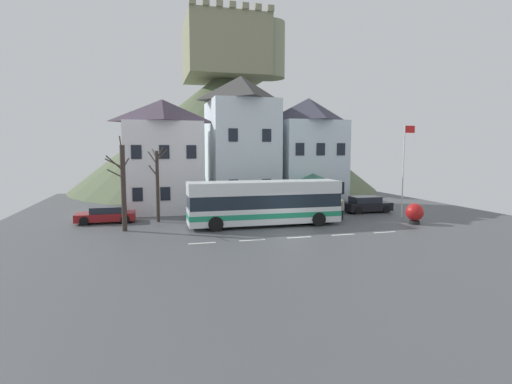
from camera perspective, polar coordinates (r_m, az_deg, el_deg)
The scene contains 17 objects.
ground_plane at distance 26.16m, azimuth 5.15°, elevation -5.94°, with size 40.00×60.00×0.07m.
townhouse_00 at distance 35.58m, azimuth -13.10°, elevation 4.99°, with size 6.48×5.14×9.70m.
townhouse_01 at distance 37.39m, azimuth -2.15°, elevation 7.05°, with size 5.85×6.92×12.14m.
townhouse_02 at distance 38.86m, azimuth 7.45°, elevation 5.59°, with size 5.94×5.88×10.29m.
hilltop_castle at distance 57.63m, azimuth -4.36°, elevation 9.23°, with size 41.95×41.95×23.89m.
transit_bus at distance 28.36m, azimuth 1.21°, elevation -1.63°, with size 10.89×2.67×3.19m.
bus_shelter at distance 33.96m, azimuth 8.13°, elevation 1.74°, with size 3.60×3.60×3.43m.
parked_car_00 at distance 31.78m, azimuth -20.55°, elevation -3.02°, with size 4.25×2.06×1.22m.
parked_car_01 at distance 36.00m, azimuth 15.50°, elevation -1.72°, with size 4.02×2.04×1.39m.
pedestrian_00 at distance 31.35m, azimuth 7.62°, elevation -2.37°, with size 0.31×0.35×1.65m.
pedestrian_01 at distance 31.42m, azimuth 12.19°, elevation -2.21°, with size 0.34×0.34×1.62m.
pedestrian_02 at distance 31.92m, azimuth 6.11°, elevation -2.06°, with size 0.32×0.32×1.57m.
public_bench at distance 36.53m, azimuth 9.46°, elevation -1.80°, with size 1.73×0.48×0.87m.
flagpole at distance 33.72m, azimuth 20.42°, elevation 3.70°, with size 0.95×0.10×7.36m.
harbour_buoy at distance 31.31m, azimuth 21.72°, elevation -2.77°, with size 1.27×1.27×1.52m.
bare_tree_00 at distance 27.76m, azimuth -18.46°, elevation 0.76°, with size 1.57×1.71×6.32m.
bare_tree_01 at distance 30.66m, azimuth -13.89°, elevation 1.23°, with size 1.48×1.88×5.60m.
Camera 1 is at (-8.86, -24.02, 5.35)m, focal length 28.01 mm.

